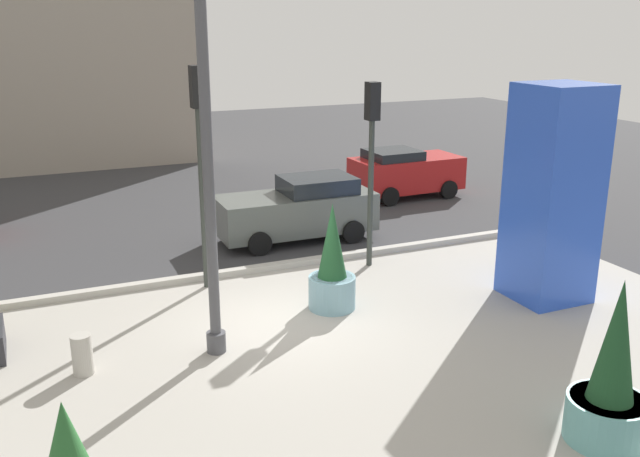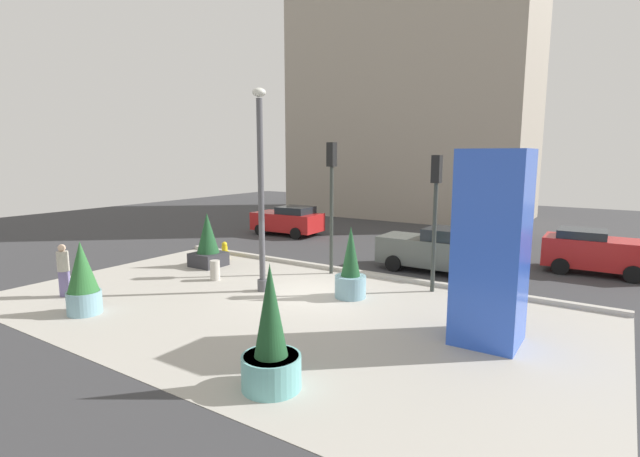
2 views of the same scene
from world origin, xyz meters
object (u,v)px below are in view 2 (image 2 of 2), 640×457
(pedestrian_crossing, at_px, (63,268))
(concrete_bollard, at_px, (215,270))
(traffic_light_corner, at_px, (332,187))
(car_curb_west, at_px, (437,250))
(lamp_post, at_px, (261,195))
(traffic_light_far_side, at_px, (436,201))
(potted_plant_near_right, at_px, (351,271))
(potted_plant_near_left, at_px, (83,280))
(art_pillar_blue, at_px, (491,248))
(potted_plant_curbside, at_px, (208,243))
(fire_hydrant, at_px, (225,250))
(car_passing_lane, at_px, (288,220))
(car_intersection, at_px, (596,251))
(potted_plant_mid_plaza, at_px, (271,344))

(pedestrian_crossing, bearing_deg, concrete_bollard, 57.25)
(traffic_light_corner, relative_size, car_curb_west, 1.14)
(lamp_post, relative_size, concrete_bollard, 8.93)
(traffic_light_far_side, bearing_deg, car_curb_west, 106.60)
(potted_plant_near_right, relative_size, pedestrian_crossing, 1.35)
(potted_plant_near_left, height_order, car_curb_west, potted_plant_near_left)
(art_pillar_blue, height_order, car_curb_west, art_pillar_blue)
(art_pillar_blue, height_order, potted_plant_near_left, art_pillar_blue)
(art_pillar_blue, bearing_deg, concrete_bollard, 177.56)
(lamp_post, xyz_separation_m, potted_plant_curbside, (-4.23, 1.55, -2.29))
(traffic_light_corner, bearing_deg, traffic_light_far_side, -2.80)
(lamp_post, height_order, pedestrian_crossing, lamp_post)
(fire_hydrant, xyz_separation_m, traffic_light_corner, (5.44, 0.28, 3.00))
(concrete_bollard, bearing_deg, fire_hydrant, 129.21)
(car_curb_west, bearing_deg, potted_plant_near_right, -103.74)
(potted_plant_near_right, relative_size, car_passing_lane, 0.58)
(potted_plant_near_right, bearing_deg, traffic_light_far_side, 46.49)
(fire_hydrant, relative_size, car_passing_lane, 0.19)
(potted_plant_curbside, bearing_deg, art_pillar_blue, -9.04)
(fire_hydrant, bearing_deg, potted_plant_curbside, -70.50)
(traffic_light_far_side, bearing_deg, car_passing_lane, 149.55)
(potted_plant_near_left, distance_m, concrete_bollard, 4.78)
(traffic_light_corner, distance_m, pedestrian_crossing, 9.58)
(fire_hydrant, distance_m, concrete_bollard, 3.77)
(art_pillar_blue, bearing_deg, fire_hydrant, 164.70)
(lamp_post, bearing_deg, car_curb_west, 55.42)
(potted_plant_near_right, bearing_deg, pedestrian_crossing, -147.48)
(potted_plant_curbside, height_order, fire_hydrant, potted_plant_curbside)
(traffic_light_corner, bearing_deg, potted_plant_near_right, -46.93)
(pedestrian_crossing, bearing_deg, potted_plant_curbside, 81.98)
(lamp_post, height_order, concrete_bollard, lamp_post)
(car_curb_west, xyz_separation_m, pedestrian_crossing, (-9.04, -9.84, 0.09))
(lamp_post, relative_size, car_intersection, 1.75)
(lamp_post, height_order, fire_hydrant, lamp_post)
(potted_plant_curbside, height_order, pedestrian_crossing, potted_plant_curbside)
(potted_plant_curbside, relative_size, fire_hydrant, 2.98)
(pedestrian_crossing, bearing_deg, potted_plant_mid_plaza, -6.47)
(traffic_light_corner, distance_m, car_curb_west, 4.87)
(potted_plant_near_right, bearing_deg, art_pillar_blue, -15.92)
(potted_plant_near_right, bearing_deg, potted_plant_near_left, -135.51)
(car_curb_west, height_order, pedestrian_crossing, car_curb_west)
(fire_hydrant, height_order, car_curb_west, car_curb_west)
(art_pillar_blue, xyz_separation_m, potted_plant_mid_plaza, (-2.97, -4.77, -1.44))
(lamp_post, height_order, art_pillar_blue, lamp_post)
(potted_plant_curbside, bearing_deg, concrete_bollard, -37.78)
(art_pillar_blue, distance_m, potted_plant_curbside, 11.92)
(car_intersection, relative_size, pedestrian_crossing, 2.21)
(potted_plant_near_left, distance_m, pedestrian_crossing, 2.23)
(car_passing_lane, relative_size, pedestrian_crossing, 2.33)
(pedestrian_crossing, bearing_deg, lamp_post, 38.61)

